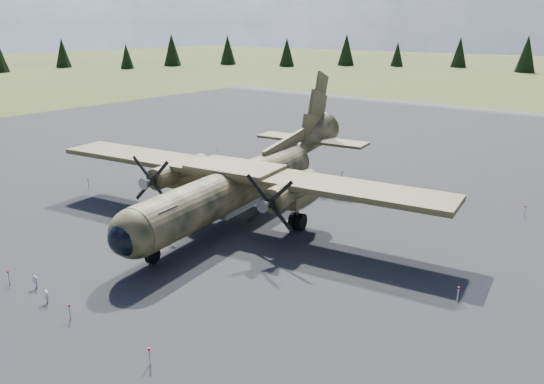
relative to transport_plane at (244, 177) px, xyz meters
The scene contains 7 objects.
ground 4.55m from the transport_plane, 71.77° to the right, with size 500.00×500.00×0.00m, color brown.
apron 7.48m from the transport_plane, 81.02° to the left, with size 120.00×120.00×0.04m, color #515255.
transport_plane is the anchor object (origin of this frame).
info_placard_left 16.31m from the transport_plane, 94.92° to the right, with size 0.46×0.23×0.69m.
info_placard_right 16.80m from the transport_plane, 87.71° to the right, with size 0.48×0.32×0.70m.
barrier_fence 4.20m from the transport_plane, 79.65° to the right, with size 33.12×29.62×0.85m.
treeline 6.37m from the transport_plane, 109.51° to the left, with size 331.57×334.90×10.98m.
Camera 1 is at (24.00, -25.62, 13.92)m, focal length 35.00 mm.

